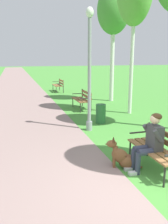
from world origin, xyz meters
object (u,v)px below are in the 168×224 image
object	(u,v)px
dog_brown	(122,157)
lamp_post_near	(89,70)
park_bench_mid	(83,98)
park_bench_far	(59,84)
birch_tree_fourth	(113,12)
park_bench_near	(158,147)
litter_bin	(101,114)
person_seated_on_near_bench	(150,140)

from	to	relation	value
dog_brown	lamp_post_near	distance (m)	3.35
park_bench_mid	lamp_post_near	distance (m)	3.61
park_bench_far	dog_brown	bearing A→B (deg)	-94.00
birch_tree_fourth	park_bench_far	bearing A→B (deg)	116.17
park_bench_near	litter_bin	distance (m)	3.86
park_bench_near	park_bench_mid	distance (m)	6.34
lamp_post_near	dog_brown	bearing A→B (deg)	-93.07
park_bench_mid	lamp_post_near	size ratio (longest dim) A/B	0.39
lamp_post_near	park_bench_mid	bearing A→B (deg)	77.73
dog_brown	birch_tree_fourth	bearing A→B (deg)	68.93
park_bench_near	dog_brown	xyz separation A→B (m)	(-0.71, 0.26, -0.25)
park_bench_far	birch_tree_fourth	xyz separation A→B (m)	(2.13, -4.34, 4.13)
park_bench_mid	dog_brown	distance (m)	6.15
park_bench_near	lamp_post_near	bearing A→B (deg)	100.10
park_bench_far	litter_bin	size ratio (longest dim) A/B	2.14
park_bench_far	lamp_post_near	bearing A→B (deg)	-94.29
park_bench_near	birch_tree_fourth	distance (m)	9.27
lamp_post_near	birch_tree_fourth	world-z (taller)	birch_tree_fourth
park_bench_near	birch_tree_fourth	world-z (taller)	birch_tree_fourth
park_bench_mid	person_seated_on_near_bench	bearing A→B (deg)	-93.18
park_bench_mid	park_bench_near	bearing A→B (deg)	-91.31
park_bench_near	dog_brown	size ratio (longest dim) A/B	1.86
park_bench_far	birch_tree_fourth	size ratio (longest dim) A/B	0.25
park_bench_far	litter_bin	bearing A→B (deg)	-90.10
park_bench_mid	person_seated_on_near_bench	distance (m)	6.34
park_bench_far	birch_tree_fourth	world-z (taller)	birch_tree_fourth
park_bench_near	litter_bin	xyz separation A→B (m)	(0.12, 3.85, -0.16)
park_bench_mid	dog_brown	xyz separation A→B (m)	(-0.85, -6.08, -0.25)
dog_brown	person_seated_on_near_bench	bearing A→B (deg)	-26.50
person_seated_on_near_bench	litter_bin	size ratio (longest dim) A/B	1.79
park_bench_near	birch_tree_fourth	size ratio (longest dim) A/B	0.25
birch_tree_fourth	park_bench_near	bearing A→B (deg)	-105.86
park_bench_far	litter_bin	distance (m)	8.48
person_seated_on_near_bench	dog_brown	world-z (taller)	person_seated_on_near_bench
person_seated_on_near_bench	birch_tree_fourth	world-z (taller)	birch_tree_fourth
park_bench_near	lamp_post_near	world-z (taller)	lamp_post_near
park_bench_mid	person_seated_on_near_bench	world-z (taller)	person_seated_on_near_bench
park_bench_near	dog_brown	bearing A→B (deg)	160.01
lamp_post_near	birch_tree_fourth	xyz separation A→B (m)	(2.82, 4.87, 2.65)
park_bench_far	person_seated_on_near_bench	world-z (taller)	person_seated_on_near_bench
dog_brown	litter_bin	distance (m)	3.69
person_seated_on_near_bench	lamp_post_near	distance (m)	3.39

